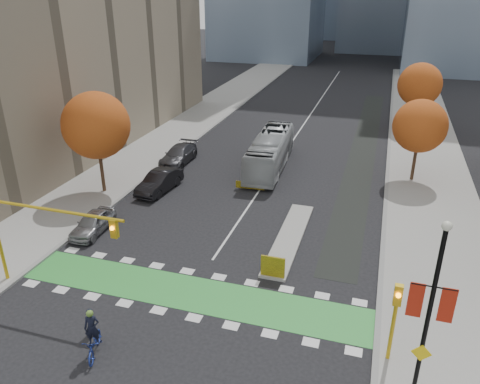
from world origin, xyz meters
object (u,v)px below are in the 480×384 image
Objects in this scene: traffic_signal_west at (33,225)px; parked_car_b at (159,182)px; banner_lamppost at (430,309)px; parked_car_c at (179,155)px; tree_east_near at (420,126)px; cyclist at (94,340)px; traffic_signal_east at (395,312)px; bus at (270,152)px; parked_car_a at (93,223)px; tree_east_far at (420,85)px; tree_west at (96,125)px; hazard_board at (273,267)px.

traffic_signal_west reaches higher than parked_car_b.
banner_lamppost reaches higher than parked_car_c.
cyclist is at bearing -118.86° from tree_east_near.
traffic_signal_east is 24.44m from bus.
bus is at bearing 8.15° from parked_car_c.
banner_lamppost is 1.65× the size of parked_car_b.
parked_car_b is (1.23, 7.66, 0.12)m from parked_car_a.
tree_east_near reaches higher than parked_car_b.
tree_east_far reaches higher than parked_car_b.
parked_car_a is at bearing -122.25° from bus.
traffic_signal_east is at bearing -92.97° from tree_east_far.
tree_east_near is 22.66m from traffic_signal_east.
tree_east_far reaches higher than bus.
parked_car_b is 6.63m from parked_car_c.
bus is (-12.44, -0.68, -3.28)m from tree_east_near.
parked_car_a is (-8.56, -15.43, -0.87)m from bus.
tree_east_far is 32.06m from parked_car_b.
tree_east_far is at bearing 49.77° from cyclist.
parked_car_b is (-19.77, -8.45, -4.04)m from tree_east_near.
traffic_signal_west is at bearing -117.95° from tree_east_far.
tree_east_far reaches higher than traffic_signal_east.
tree_east_near is at bearing -91.79° from tree_east_far.
banner_lamppost reaches higher than tree_west.
parked_car_a is (3.00, -6.11, -4.90)m from tree_west.
traffic_signal_east is at bearing 116.61° from banner_lamppost.
traffic_signal_west is 7.29m from parked_car_a.
hazard_board is 0.17× the size of tree_west.
hazard_board reaches higher than parked_car_a.
bus is at bearing 52.56° from parked_car_b.
bus is (11.56, 9.32, -4.03)m from tree_west.
banner_lamppost is (23.50, -14.50, -1.01)m from tree_west.
hazard_board is at bearing 31.64° from cyclist.
parked_car_b is (-7.34, -7.77, -0.76)m from bus.
tree_west is at bearing -144.34° from bus.
bus is (-12.94, -16.68, -3.66)m from tree_east_far.
tree_east_near is at bearing 5.08° from parked_car_c.
parked_car_a is at bearing -90.17° from parked_car_c.
parked_car_a is (-1.07, 6.40, -3.32)m from traffic_signal_west.
traffic_signal_west is (4.07, -12.51, -1.58)m from tree_west.
cyclist is 25.03m from parked_car_c.
tree_west is at bearing 154.01° from hazard_board.
cyclist is 0.49× the size of parked_car_b.
banner_lamppost reaches higher than parked_car_b.
tree_east_near is 1.30× the size of parked_car_c.
parked_car_a is at bearing 161.83° from traffic_signal_east.
tree_west reaches higher than parked_car_c.
cyclist is 18.43m from parked_car_b.
tree_west is at bearing 148.32° from banner_lamppost.
traffic_signal_west is (-20.43, -38.51, -1.21)m from tree_east_far.
traffic_signal_east is 20.62m from parked_car_a.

